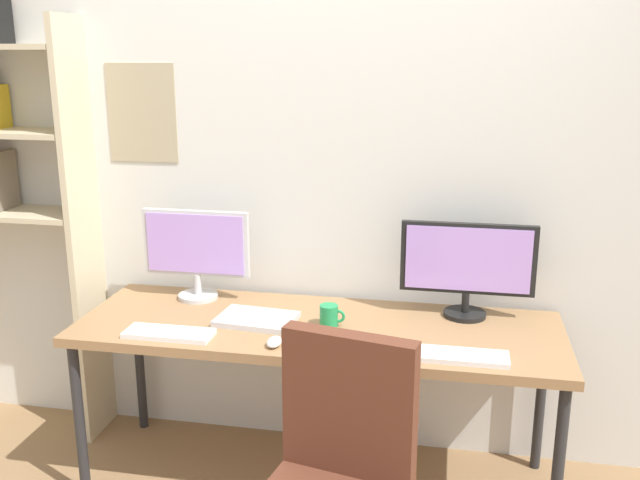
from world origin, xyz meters
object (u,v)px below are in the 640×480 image
monitor_left (196,250)px  keyboard_left (169,333)px  keyboard_right (454,356)px  desk (318,336)px  computer_mouse (274,342)px  laptop_closed (257,319)px  monitor_right (468,265)px  coffee_mug (329,316)px

monitor_left → keyboard_left: monitor_left is taller
keyboard_right → desk: bearing=157.7°
computer_mouse → laptop_closed: (-0.13, 0.23, -0.00)m
monitor_left → keyboard_right: bearing=-20.9°
monitor_right → monitor_left: bearing=-180.0°
desk → laptop_closed: bearing=-175.4°
keyboard_left → coffee_mug: 0.65m
monitor_left → keyboard_right: monitor_left is taller
desk → monitor_left: bearing=160.5°
coffee_mug → monitor_left: bearing=161.4°
laptop_closed → coffee_mug: 0.31m
computer_mouse → monitor_left: bearing=136.2°
monitor_right → laptop_closed: size_ratio=1.75×
desk → computer_mouse: bearing=-116.5°
keyboard_right → computer_mouse: 0.68m
keyboard_right → keyboard_left: bearing=180.0°
coffee_mug → monitor_right: bearing=21.7°
keyboard_right → computer_mouse: (-0.68, -0.02, 0.01)m
desk → keyboard_right: keyboard_right is taller
keyboard_left → desk: bearing=22.3°
monitor_right → keyboard_right: size_ratio=1.41×
monitor_left → computer_mouse: size_ratio=5.11×
keyboard_right → coffee_mug: (-0.51, 0.22, 0.04)m
keyboard_right → computer_mouse: computer_mouse is taller
desk → monitor_left: 0.70m
desk → keyboard_right: 0.61m
keyboard_left → computer_mouse: computer_mouse is taller
keyboard_left → coffee_mug: bearing=20.1°
monitor_left → keyboard_left: bearing=-84.8°
desk → coffee_mug: size_ratio=18.93×
monitor_left → coffee_mug: monitor_left is taller
desk → keyboard_left: size_ratio=5.65×
laptop_closed → keyboard_left: bearing=-139.9°
keyboard_right → coffee_mug: bearing=156.3°
keyboard_left → keyboard_right: 1.12m
laptop_closed → monitor_right: bearing=20.6°
desk → laptop_closed: laptop_closed is taller
keyboard_right → monitor_right: bearing=84.8°
keyboard_left → laptop_closed: laptop_closed is taller
monitor_left → monitor_right: 1.20m
monitor_right → keyboard_left: (-1.16, -0.44, -0.22)m
monitor_right → keyboard_left: monitor_right is taller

